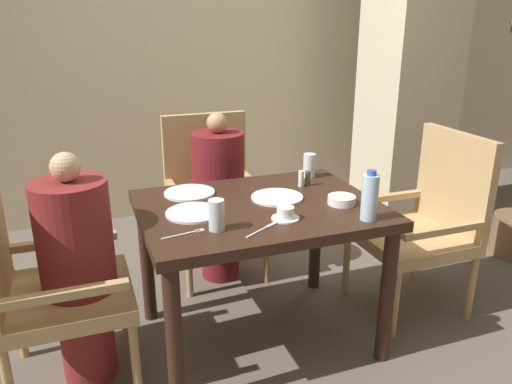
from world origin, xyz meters
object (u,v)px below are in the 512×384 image
at_px(diner_in_left_chair, 79,268).
at_px(glass_tall_near, 309,166).
at_px(glass_tall_mid, 216,215).
at_px(plate_main_right, 189,193).
at_px(teacup_with_saucer, 285,214).
at_px(plate_dessert_center, 194,213).
at_px(chair_left_side, 41,279).
at_px(water_bottle, 370,197).
at_px(plate_main_left, 277,197).
at_px(chair_right_side, 426,218).
at_px(chair_far_side, 212,191).
at_px(diner_in_far_chair, 219,196).
at_px(bowl_small, 342,200).

relative_size(diner_in_left_chair, glass_tall_near, 8.05).
bearing_deg(glass_tall_mid, plate_main_right, 90.68).
bearing_deg(teacup_with_saucer, glass_tall_near, 54.82).
height_order(plate_dessert_center, teacup_with_saucer, teacup_with_saucer).
relative_size(chair_left_side, water_bottle, 4.41).
bearing_deg(glass_tall_near, teacup_with_saucer, -125.18).
relative_size(glass_tall_near, glass_tall_mid, 1.00).
height_order(plate_main_right, glass_tall_near, glass_tall_near).
bearing_deg(glass_tall_near, plate_main_left, -138.81).
height_order(chair_right_side, glass_tall_mid, chair_right_side).
bearing_deg(diner_in_left_chair, glass_tall_near, 14.11).
xyz_separation_m(chair_left_side, glass_tall_mid, (0.73, -0.22, 0.28)).
height_order(diner_in_left_chair, plate_main_left, diner_in_left_chair).
bearing_deg(chair_left_side, teacup_with_saucer, -11.47).
height_order(chair_left_side, chair_far_side, same).
distance_m(chair_left_side, chair_far_side, 1.32).
bearing_deg(chair_left_side, glass_tall_mid, -16.78).
relative_size(water_bottle, glass_tall_near, 1.71).
distance_m(chair_far_side, glass_tall_mid, 1.15).
relative_size(diner_in_left_chair, plate_main_left, 4.19).
height_order(chair_far_side, plate_dessert_center, chair_far_side).
bearing_deg(plate_main_left, glass_tall_near, 41.19).
height_order(diner_in_far_chair, bowl_small, diner_in_far_chair).
distance_m(diner_in_left_chair, diner_in_far_chair, 1.10).
height_order(diner_in_far_chair, teacup_with_saucer, diner_in_far_chair).
xyz_separation_m(chair_left_side, plate_main_left, (1.11, 0.05, 0.22)).
bearing_deg(bowl_small, chair_far_side, 110.71).
xyz_separation_m(plate_main_right, water_bottle, (0.67, -0.61, 0.10)).
relative_size(diner_in_far_chair, chair_right_side, 1.06).
bearing_deg(plate_main_right, bowl_small, -31.16).
distance_m(chair_far_side, teacup_with_saucer, 1.11).
xyz_separation_m(diner_in_left_chair, glass_tall_mid, (0.57, -0.22, 0.26)).
distance_m(chair_right_side, glass_tall_near, 0.72).
bearing_deg(bowl_small, teacup_with_saucer, -165.64).
bearing_deg(chair_left_side, water_bottle, -13.80).
relative_size(chair_right_side, plate_main_left, 3.91).
distance_m(chair_left_side, glass_tall_mid, 0.81).
bearing_deg(glass_tall_mid, bowl_small, 8.04).
bearing_deg(plate_dessert_center, plate_main_right, 80.97).
xyz_separation_m(plate_main_left, teacup_with_saucer, (-0.07, -0.26, 0.02)).
xyz_separation_m(teacup_with_saucer, water_bottle, (0.34, -0.13, 0.08)).
height_order(chair_right_side, plate_main_right, chair_right_side).
height_order(diner_in_left_chair, teacup_with_saucer, diner_in_left_chair).
bearing_deg(glass_tall_near, chair_far_side, 127.31).
distance_m(plate_main_right, teacup_with_saucer, 0.58).
distance_m(teacup_with_saucer, glass_tall_near, 0.65).
height_order(diner_in_left_chair, glass_tall_near, diner_in_left_chair).
relative_size(chair_left_side, chair_right_side, 1.00).
height_order(plate_main_left, plate_main_right, same).
bearing_deg(plate_main_right, chair_left_side, -159.58).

